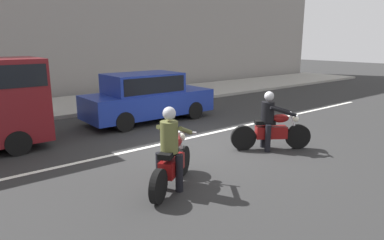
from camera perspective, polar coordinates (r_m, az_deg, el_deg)
ground_plane at (r=9.52m, az=3.07°, el=-4.17°), size 80.00×80.00×0.00m
sidewalk_slab at (r=16.20m, az=-16.11°, el=2.82°), size 40.00×4.40×0.14m
lane_marking_stripe at (r=10.62m, az=2.70°, el=-2.30°), size 18.00×0.14×0.01m
motorcycle_with_rider_black_leather at (r=9.20m, az=13.04°, el=-0.98°), size 1.84×1.30×1.56m
motorcycle_with_rider_olive at (r=6.64m, az=-3.48°, el=-5.89°), size 1.74×1.26×1.64m
parked_sedan_cobalt_blue at (r=12.25m, az=-7.54°, el=3.89°), size 4.63×1.82×1.72m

